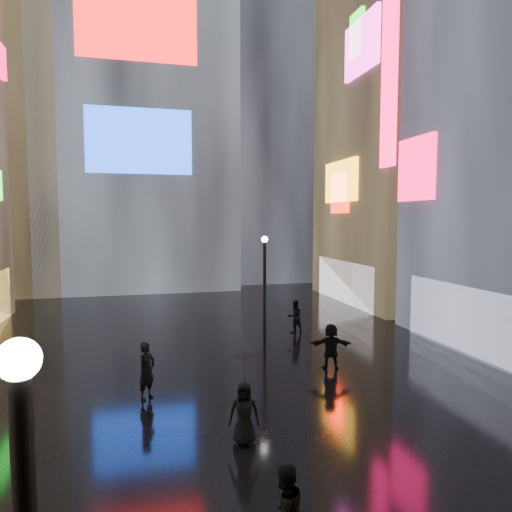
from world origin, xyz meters
name	(u,v)px	position (x,y,z in m)	size (l,w,h in m)	color
ground	(213,353)	(0.00, 20.00, 0.00)	(140.00, 140.00, 0.00)	black
building_right_far	(409,108)	(15.98, 30.00, 13.98)	(10.28, 12.00, 28.00)	black
tower_main	(138,53)	(-3.00, 43.97, 21.01)	(16.00, 14.20, 42.00)	black
tower_flank_right	(260,111)	(9.00, 46.00, 17.00)	(12.00, 12.00, 34.00)	black
tower_flank_left	(1,133)	(-14.00, 42.00, 13.00)	(10.00, 10.00, 26.00)	black
lamp_far	(265,284)	(2.55, 20.47, 2.94)	(0.30, 0.30, 5.20)	black
pedestrian_4	(244,413)	(-0.45, 11.51, 0.84)	(0.82, 0.54, 1.69)	black
pedestrian_5	(331,346)	(4.26, 16.62, 0.92)	(1.71, 0.54, 1.84)	black
pedestrian_6	(147,371)	(-2.92, 15.30, 0.96)	(0.70, 0.46, 1.92)	black
pedestrian_7	(295,316)	(4.78, 22.58, 0.86)	(0.84, 0.65, 1.72)	black
umbrella_2	(244,368)	(-0.45, 11.51, 2.08)	(0.87, 0.88, 0.79)	black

